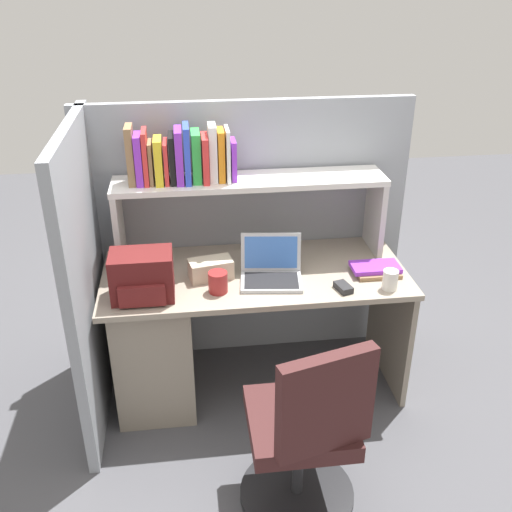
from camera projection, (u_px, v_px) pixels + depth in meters
The scene contains 14 objects.
ground_plane at pixel (255, 381), 3.42m from camera, with size 8.00×8.00×0.00m, color #4C4C51.
desk at pixel (184, 329), 3.20m from camera, with size 1.60×0.70×0.73m.
cubicle_partition_rear at pixel (247, 234), 3.41m from camera, with size 1.84×0.05×1.55m, color gray.
cubicle_partition_left at pixel (88, 279), 2.93m from camera, with size 0.05×1.06×1.55m, color gray.
overhead_hutch at pixel (250, 196), 3.11m from camera, with size 1.44×0.28×0.45m.
reference_books_on_shelf at pixel (181, 157), 2.97m from camera, with size 0.55×0.18×0.30m.
laptop at pixel (271, 270), 3.00m from camera, with size 0.34×0.29×0.22m.
backpack at pixel (142, 276), 2.82m from camera, with size 0.30×0.23×0.23m.
computer_mouse at pixel (343, 287), 2.92m from camera, with size 0.06×0.10×0.03m, color #262628.
paper_cup at pixel (390, 280), 2.91m from camera, with size 0.08×0.08×0.10m, color white.
tissue_box at pixel (211, 269), 3.02m from camera, with size 0.22×0.12×0.10m, color #BFB299.
snack_canister at pixel (218, 282), 2.89m from camera, with size 0.10×0.10×0.11m, color maroon.
desk_book_stack at pixel (376, 269), 3.08m from camera, with size 0.25×0.19×0.05m.
office_chair at pixel (305, 440), 2.47m from camera, with size 0.52×0.54×0.93m.
Camera 1 is at (-0.34, -2.69, 2.21)m, focal length 41.09 mm.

